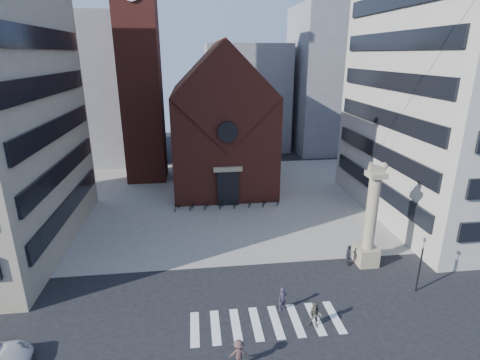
% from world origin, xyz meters
% --- Properties ---
extents(ground, '(120.00, 120.00, 0.00)m').
position_xyz_m(ground, '(0.00, 0.00, 0.00)').
color(ground, black).
rests_on(ground, ground).
extents(piazza, '(46.00, 30.00, 0.05)m').
position_xyz_m(piazza, '(0.00, 19.00, 0.03)').
color(piazza, '#9C978E').
rests_on(piazza, ground).
extents(zebra_crossing, '(10.20, 3.20, 0.01)m').
position_xyz_m(zebra_crossing, '(0.55, -3.00, 0.01)').
color(zebra_crossing, white).
rests_on(zebra_crossing, ground).
extents(church, '(12.00, 16.65, 18.00)m').
position_xyz_m(church, '(0.00, 25.04, 7.98)').
color(church, maroon).
rests_on(church, ground).
extents(campanile, '(5.50, 5.50, 31.20)m').
position_xyz_m(campanile, '(-10.00, 28.00, 15.74)').
color(campanile, maroon).
rests_on(campanile, ground).
extents(bg_block_left, '(16.00, 14.00, 22.00)m').
position_xyz_m(bg_block_left, '(-20.00, 40.00, 11.00)').
color(bg_block_left, gray).
rests_on(bg_block_left, ground).
extents(bg_block_mid, '(14.00, 12.00, 18.00)m').
position_xyz_m(bg_block_mid, '(6.00, 45.00, 9.00)').
color(bg_block_mid, gray).
rests_on(bg_block_mid, ground).
extents(bg_block_right, '(16.00, 14.00, 24.00)m').
position_xyz_m(bg_block_right, '(22.00, 42.00, 12.00)').
color(bg_block_right, gray).
rests_on(bg_block_right, ground).
extents(lion_column, '(1.63, 1.60, 8.68)m').
position_xyz_m(lion_column, '(10.01, 3.00, 3.46)').
color(lion_column, tan).
rests_on(lion_column, ground).
extents(traffic_light, '(0.13, 0.16, 4.30)m').
position_xyz_m(traffic_light, '(12.00, -1.00, 2.29)').
color(traffic_light, black).
rests_on(traffic_light, ground).
extents(pedestrian_0, '(0.70, 0.56, 1.66)m').
position_xyz_m(pedestrian_0, '(1.88, -1.83, 0.83)').
color(pedestrian_0, '#30293A').
rests_on(pedestrian_0, ground).
extents(pedestrian_1, '(1.05, 0.98, 1.72)m').
position_xyz_m(pedestrian_1, '(3.51, -3.71, 0.86)').
color(pedestrian_1, '#4F463F').
rests_on(pedestrian_1, ground).
extents(pedestrian_2, '(0.61, 1.10, 1.78)m').
position_xyz_m(pedestrian_2, '(8.49, 3.00, 0.89)').
color(pedestrian_2, '#26282E').
rests_on(pedestrian_2, ground).
extents(pedestrian_3, '(1.11, 0.69, 1.65)m').
position_xyz_m(pedestrian_3, '(-1.60, -6.20, 0.82)').
color(pedestrian_3, '#483230').
rests_on(pedestrian_3, ground).
extents(scooter_0, '(1.06, 1.65, 0.82)m').
position_xyz_m(scooter_0, '(-5.73, 16.07, 0.46)').
color(scooter_0, black).
rests_on(scooter_0, piazza).
extents(scooter_1, '(0.93, 1.56, 0.91)m').
position_xyz_m(scooter_1, '(-4.11, 16.07, 0.50)').
color(scooter_1, black).
rests_on(scooter_1, piazza).
extents(scooter_2, '(1.06, 1.65, 0.82)m').
position_xyz_m(scooter_2, '(-2.50, 16.07, 0.46)').
color(scooter_2, black).
rests_on(scooter_2, piazza).
extents(scooter_3, '(0.93, 1.56, 0.91)m').
position_xyz_m(scooter_3, '(-0.88, 16.07, 0.50)').
color(scooter_3, black).
rests_on(scooter_3, piazza).
extents(scooter_4, '(1.06, 1.65, 0.82)m').
position_xyz_m(scooter_4, '(0.74, 16.07, 0.46)').
color(scooter_4, black).
rests_on(scooter_4, piazza).
extents(scooter_5, '(0.93, 1.56, 0.91)m').
position_xyz_m(scooter_5, '(2.36, 16.07, 0.50)').
color(scooter_5, black).
rests_on(scooter_5, piazza).
extents(scooter_6, '(1.06, 1.65, 0.82)m').
position_xyz_m(scooter_6, '(3.97, 16.07, 0.46)').
color(scooter_6, black).
rests_on(scooter_6, piazza).
extents(scooter_7, '(0.93, 1.56, 0.91)m').
position_xyz_m(scooter_7, '(5.59, 16.07, 0.50)').
color(scooter_7, black).
rests_on(scooter_7, piazza).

